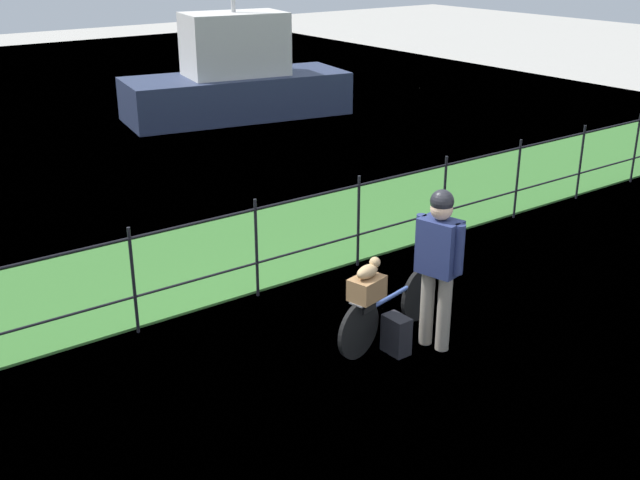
{
  "coord_description": "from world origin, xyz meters",
  "views": [
    {
      "loc": [
        -4.27,
        -4.91,
        3.94
      ],
      "look_at": [
        0.29,
        1.25,
        0.9
      ],
      "focal_mm": 43.37,
      "sensor_mm": 36.0,
      "label": 1
    }
  ],
  "objects_px": {
    "wooden_crate": "(367,288)",
    "moored_boat_mid": "(236,80)",
    "cyclist_person": "(439,256)",
    "bicycle_main": "(389,310)",
    "terrier_dog": "(369,270)",
    "backpack_on_paving": "(396,335)"
  },
  "relations": [
    {
      "from": "wooden_crate",
      "to": "moored_boat_mid",
      "type": "distance_m",
      "value": 11.11
    },
    {
      "from": "wooden_crate",
      "to": "backpack_on_paving",
      "type": "relative_size",
      "value": 0.86
    },
    {
      "from": "terrier_dog",
      "to": "cyclist_person",
      "type": "relative_size",
      "value": 0.19
    },
    {
      "from": "wooden_crate",
      "to": "cyclist_person",
      "type": "distance_m",
      "value": 0.77
    },
    {
      "from": "terrier_dog",
      "to": "cyclist_person",
      "type": "height_order",
      "value": "cyclist_person"
    },
    {
      "from": "bicycle_main",
      "to": "wooden_crate",
      "type": "bearing_deg",
      "value": -166.87
    },
    {
      "from": "wooden_crate",
      "to": "cyclist_person",
      "type": "bearing_deg",
      "value": -25.56
    },
    {
      "from": "cyclist_person",
      "to": "moored_boat_mid",
      "type": "relative_size",
      "value": 0.32
    },
    {
      "from": "backpack_on_paving",
      "to": "cyclist_person",
      "type": "bearing_deg",
      "value": -108.89
    },
    {
      "from": "bicycle_main",
      "to": "wooden_crate",
      "type": "height_order",
      "value": "wooden_crate"
    },
    {
      "from": "terrier_dog",
      "to": "moored_boat_mid",
      "type": "height_order",
      "value": "moored_boat_mid"
    },
    {
      "from": "terrier_dog",
      "to": "backpack_on_paving",
      "type": "distance_m",
      "value": 0.76
    },
    {
      "from": "backpack_on_paving",
      "to": "moored_boat_mid",
      "type": "height_order",
      "value": "moored_boat_mid"
    },
    {
      "from": "wooden_crate",
      "to": "terrier_dog",
      "type": "bearing_deg",
      "value": 13.13
    },
    {
      "from": "terrier_dog",
      "to": "cyclist_person",
      "type": "distance_m",
      "value": 0.71
    },
    {
      "from": "wooden_crate",
      "to": "backpack_on_paving",
      "type": "xyz_separation_m",
      "value": [
        0.25,
        -0.18,
        -0.52
      ]
    },
    {
      "from": "bicycle_main",
      "to": "terrier_dog",
      "type": "xyz_separation_m",
      "value": [
        -0.35,
        -0.08,
        0.58
      ]
    },
    {
      "from": "bicycle_main",
      "to": "terrier_dog",
      "type": "distance_m",
      "value": 0.69
    },
    {
      "from": "wooden_crate",
      "to": "terrier_dog",
      "type": "distance_m",
      "value": 0.19
    },
    {
      "from": "bicycle_main",
      "to": "wooden_crate",
      "type": "relative_size",
      "value": 4.73
    },
    {
      "from": "cyclist_person",
      "to": "backpack_on_paving",
      "type": "xyz_separation_m",
      "value": [
        -0.4,
        0.13,
        -0.8
      ]
    },
    {
      "from": "wooden_crate",
      "to": "cyclist_person",
      "type": "xyz_separation_m",
      "value": [
        0.65,
        -0.31,
        0.29
      ]
    }
  ]
}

